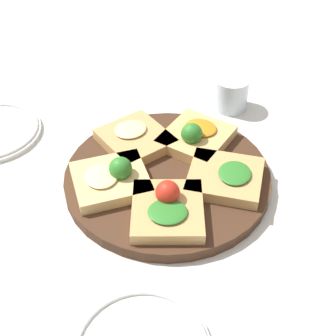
% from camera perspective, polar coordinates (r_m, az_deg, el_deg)
% --- Properties ---
extents(ground_plane, '(3.00, 3.00, 0.00)m').
position_cam_1_polar(ground_plane, '(0.97, 0.00, -1.62)').
color(ground_plane, silver).
extents(serving_board, '(0.42, 0.42, 0.02)m').
position_cam_1_polar(serving_board, '(0.96, 0.00, -1.09)').
color(serving_board, '#422819').
rests_on(serving_board, ground_plane).
extents(focaccia_slice_0, '(0.19, 0.19, 0.06)m').
position_cam_1_polar(focaccia_slice_0, '(1.01, 3.46, 3.87)').
color(focaccia_slice_0, tan).
rests_on(focaccia_slice_0, serving_board).
extents(focaccia_slice_1, '(0.19, 0.19, 0.03)m').
position_cam_1_polar(focaccia_slice_1, '(1.02, -3.99, 3.62)').
color(focaccia_slice_1, tan).
rests_on(focaccia_slice_1, serving_board).
extents(focaccia_slice_2, '(0.17, 0.18, 0.06)m').
position_cam_1_polar(focaccia_slice_2, '(0.92, -6.81, -1.23)').
color(focaccia_slice_2, '#DBB775').
rests_on(focaccia_slice_2, serving_board).
extents(focaccia_slice_3, '(0.14, 0.13, 0.06)m').
position_cam_1_polar(focaccia_slice_3, '(0.86, 0.02, -4.85)').
color(focaccia_slice_3, tan).
rests_on(focaccia_slice_3, serving_board).
extents(focaccia_slice_4, '(0.16, 0.17, 0.03)m').
position_cam_1_polar(focaccia_slice_4, '(0.93, 7.12, -1.11)').
color(focaccia_slice_4, tan).
rests_on(focaccia_slice_4, serving_board).
extents(water_glass, '(0.08, 0.08, 0.08)m').
position_cam_1_polar(water_glass, '(1.17, 7.75, 8.97)').
color(water_glass, silver).
rests_on(water_glass, ground_plane).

